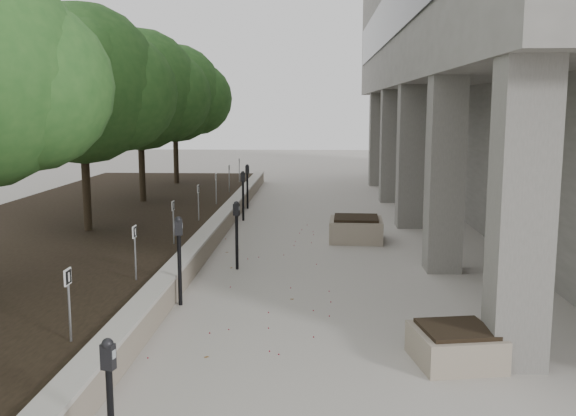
% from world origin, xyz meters
% --- Properties ---
extents(ground, '(90.00, 90.00, 0.00)m').
position_xyz_m(ground, '(0.00, 0.00, 0.00)').
color(ground, '#AAA59D').
rests_on(ground, ground).
extents(retaining_wall, '(0.39, 26.00, 0.50)m').
position_xyz_m(retaining_wall, '(-1.82, 9.00, 0.25)').
color(retaining_wall, '#9F927E').
rests_on(retaining_wall, ground).
extents(planting_bed, '(7.00, 26.00, 0.40)m').
position_xyz_m(planting_bed, '(-5.50, 9.00, 0.20)').
color(planting_bed, black).
rests_on(planting_bed, ground).
extents(crabapple_tree_3, '(4.60, 4.00, 5.44)m').
position_xyz_m(crabapple_tree_3, '(-4.80, 8.00, 3.12)').
color(crabapple_tree_3, '#25531F').
rests_on(crabapple_tree_3, planting_bed).
extents(crabapple_tree_4, '(4.60, 4.00, 5.44)m').
position_xyz_m(crabapple_tree_4, '(-4.80, 13.00, 3.12)').
color(crabapple_tree_4, '#25531F').
rests_on(crabapple_tree_4, planting_bed).
extents(crabapple_tree_5, '(4.60, 4.00, 5.44)m').
position_xyz_m(crabapple_tree_5, '(-4.80, 18.00, 3.12)').
color(crabapple_tree_5, '#25531F').
rests_on(crabapple_tree_5, planting_bed).
extents(parking_sign_2, '(0.04, 0.22, 0.96)m').
position_xyz_m(parking_sign_2, '(-2.35, 0.50, 0.88)').
color(parking_sign_2, black).
rests_on(parking_sign_2, planting_bed).
extents(parking_sign_3, '(0.04, 0.22, 0.96)m').
position_xyz_m(parking_sign_3, '(-2.35, 3.50, 0.88)').
color(parking_sign_3, black).
rests_on(parking_sign_3, planting_bed).
extents(parking_sign_4, '(0.04, 0.22, 0.96)m').
position_xyz_m(parking_sign_4, '(-2.35, 6.50, 0.88)').
color(parking_sign_4, black).
rests_on(parking_sign_4, planting_bed).
extents(parking_sign_5, '(0.04, 0.22, 0.96)m').
position_xyz_m(parking_sign_5, '(-2.35, 9.50, 0.88)').
color(parking_sign_5, black).
rests_on(parking_sign_5, planting_bed).
extents(parking_sign_6, '(0.04, 0.22, 0.96)m').
position_xyz_m(parking_sign_6, '(-2.35, 12.50, 0.88)').
color(parking_sign_6, black).
rests_on(parking_sign_6, planting_bed).
extents(parking_sign_7, '(0.04, 0.22, 0.96)m').
position_xyz_m(parking_sign_7, '(-2.35, 15.50, 0.88)').
color(parking_sign_7, black).
rests_on(parking_sign_7, planting_bed).
extents(parking_sign_8, '(0.04, 0.22, 0.96)m').
position_xyz_m(parking_sign_8, '(-2.35, 18.50, 0.88)').
color(parking_sign_8, black).
rests_on(parking_sign_8, planting_bed).
extents(parking_meter_1, '(0.16, 0.13, 1.38)m').
position_xyz_m(parking_meter_1, '(-1.03, -1.97, 0.69)').
color(parking_meter_1, black).
rests_on(parking_meter_1, ground).
extents(parking_meter_2, '(0.17, 0.14, 1.55)m').
position_xyz_m(parking_meter_2, '(-1.55, 3.36, 0.78)').
color(parking_meter_2, black).
rests_on(parking_meter_2, ground).
extents(parking_meter_3, '(0.17, 0.14, 1.45)m').
position_xyz_m(parking_meter_3, '(-0.88, 5.88, 0.73)').
color(parking_meter_3, black).
rests_on(parking_meter_3, ground).
extents(parking_meter_4, '(0.17, 0.13, 1.50)m').
position_xyz_m(parking_meter_4, '(-1.43, 11.79, 0.75)').
color(parking_meter_4, black).
rests_on(parking_meter_4, ground).
extents(parking_meter_5, '(0.17, 0.13, 1.50)m').
position_xyz_m(parking_meter_5, '(-1.55, 14.13, 0.75)').
color(parking_meter_5, black).
rests_on(parking_meter_5, ground).
extents(planter_front, '(1.22, 1.22, 0.49)m').
position_xyz_m(planter_front, '(2.64, 1.00, 0.25)').
color(planter_front, '#9F927E').
rests_on(planter_front, ground).
extents(planter_back, '(1.39, 1.39, 0.62)m').
position_xyz_m(planter_back, '(1.79, 8.97, 0.31)').
color(planter_back, '#9F927E').
rests_on(planter_back, ground).
extents(berry_scatter, '(3.30, 14.10, 0.02)m').
position_xyz_m(berry_scatter, '(-0.10, 5.00, 0.01)').
color(berry_scatter, maroon).
rests_on(berry_scatter, ground).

